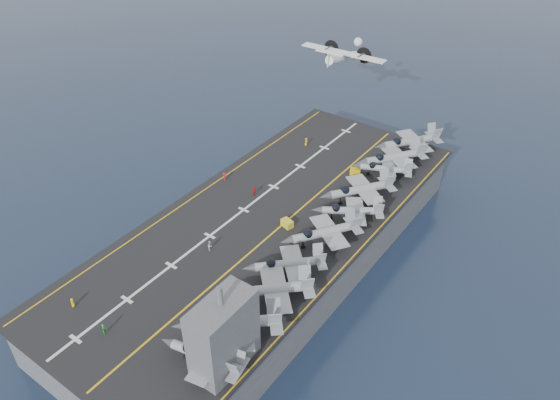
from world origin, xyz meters
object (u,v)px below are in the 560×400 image
Objects in this scene: island_superstructure at (223,327)px; tow_cart_a at (230,286)px; fighter_jet_0 at (206,356)px; transport_plane at (343,58)px.

tow_cart_a is (-9.03, 11.76, -6.96)m from island_superstructure.
tow_cart_a is at bearing 127.52° from island_superstructure.
fighter_jet_0 is 7.76× the size of tow_cart_a.
island_superstructure is 16.37m from tow_cart_a.
island_superstructure is 0.63× the size of transport_plane.
island_superstructure is at bearing 52.31° from fighter_jet_0.
island_superstructure reaches higher than tow_cart_a.
fighter_jet_0 is at bearing -71.26° from transport_plane.
transport_plane is at bearing 106.76° from tow_cart_a.
island_superstructure is 88.19m from transport_plane.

